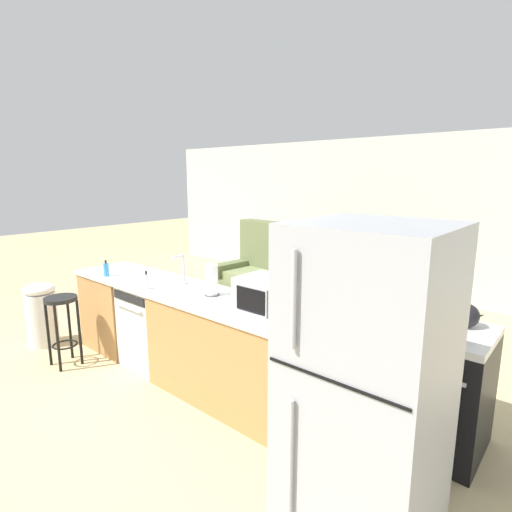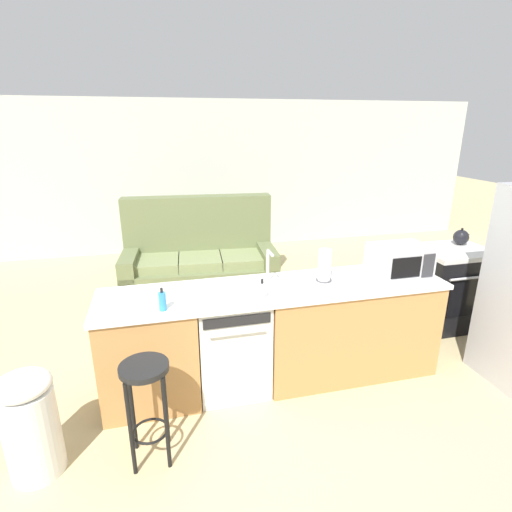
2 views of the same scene
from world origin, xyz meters
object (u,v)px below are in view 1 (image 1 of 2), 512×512
(couch, at_px, (281,285))
(dishwasher, at_px, (156,325))
(microwave, at_px, (270,296))
(bar_stool, at_px, (62,316))
(kettle, at_px, (467,315))
(soap_bottle, at_px, (147,281))
(stove_range, at_px, (430,384))
(paper_towel_roll, at_px, (212,280))
(trash_bin, at_px, (41,313))
(refrigerator, at_px, (366,392))
(dish_soap_bottle, at_px, (106,269))

(couch, bearing_deg, dishwasher, -89.47)
(dishwasher, distance_m, microwave, 1.66)
(dishwasher, height_order, bar_stool, dishwasher)
(dishwasher, relative_size, kettle, 4.10)
(couch, bearing_deg, soap_bottle, -84.51)
(kettle, bearing_deg, stove_range, -142.29)
(paper_towel_roll, relative_size, couch, 0.14)
(kettle, bearing_deg, trash_bin, -163.16)
(refrigerator, xyz_separation_m, kettle, (0.17, 1.23, 0.12))
(paper_towel_roll, bearing_deg, couch, 111.57)
(microwave, height_order, trash_bin, microwave)
(soap_bottle, bearing_deg, trash_bin, -167.36)
(bar_stool, distance_m, trash_bin, 0.75)
(paper_towel_roll, xyz_separation_m, bar_stool, (-1.52, -0.69, -0.50))
(microwave, distance_m, dish_soap_bottle, 2.09)
(stove_range, height_order, couch, couch)
(microwave, relative_size, paper_towel_roll, 1.77)
(paper_towel_roll, bearing_deg, soap_bottle, -157.54)
(soap_bottle, bearing_deg, stove_range, 17.91)
(microwave, relative_size, kettle, 2.44)
(soap_bottle, distance_m, kettle, 2.71)
(microwave, distance_m, bar_stool, 2.37)
(bar_stool, bearing_deg, stove_range, 20.17)
(dish_soap_bottle, xyz_separation_m, couch, (0.52, 2.43, -0.58))
(microwave, bearing_deg, paper_towel_roll, 176.99)
(refrigerator, distance_m, dish_soap_bottle, 3.16)
(stove_range, xyz_separation_m, refrigerator, (-0.00, -1.10, 0.42))
(paper_towel_roll, height_order, bar_stool, paper_towel_roll)
(stove_range, distance_m, bar_stool, 3.50)
(refrigerator, height_order, bar_stool, refrigerator)
(microwave, bearing_deg, dishwasher, 179.95)
(refrigerator, relative_size, paper_towel_roll, 6.16)
(paper_towel_roll, xyz_separation_m, dish_soap_bottle, (-1.38, -0.25, -0.07))
(refrigerator, distance_m, kettle, 1.25)
(bar_stool, relative_size, trash_bin, 1.00)
(dishwasher, distance_m, couch, 2.21)
(trash_bin, distance_m, couch, 3.13)
(stove_range, height_order, soap_bottle, soap_bottle)
(soap_bottle, distance_m, dish_soap_bottle, 0.75)
(dishwasher, distance_m, paper_towel_roll, 1.04)
(microwave, bearing_deg, bar_stool, -163.53)
(kettle, relative_size, couch, 0.10)
(microwave, bearing_deg, couch, 125.17)
(couch, bearing_deg, dish_soap_bottle, -102.05)
(kettle, bearing_deg, dish_soap_bottle, -164.85)
(kettle, bearing_deg, microwave, -151.10)
(microwave, relative_size, couch, 0.24)
(refrigerator, height_order, dish_soap_bottle, refrigerator)
(soap_bottle, distance_m, bar_stool, 1.09)
(stove_range, distance_m, couch, 3.10)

